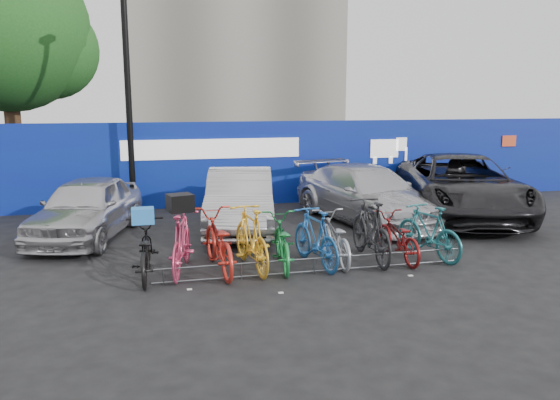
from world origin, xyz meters
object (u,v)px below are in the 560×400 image
object	(u,v)px
car_3	(460,186)
bike_8	(397,237)
bike_6	(334,238)
bike_9	(429,231)
bike_rack	(314,265)
bike_5	(315,238)
bike_3	(251,238)
bike_4	(282,242)
lamppost	(128,89)
car_0	(87,208)
bike_1	(181,243)
car_2	(367,194)
bike_7	(371,230)
bike_2	(218,242)
bike_0	(145,251)
car_1	(240,200)
tree	(13,34)

from	to	relation	value
car_3	bike_8	distance (m)	4.69
bike_6	bike_9	xyz separation A→B (m)	(1.86, -0.15, 0.06)
bike_rack	bike_5	world-z (taller)	bike_5
bike_5	bike_3	bearing A→B (deg)	-12.39
bike_4	bike_5	world-z (taller)	bike_5
lamppost	bike_9	bearing A→B (deg)	-44.73
car_0	lamppost	bearing A→B (deg)	84.03
bike_1	bike_4	size ratio (longest dim) A/B	1.02
bike_6	car_2	bearing A→B (deg)	-119.68
bike_7	bike_8	distance (m)	0.54
car_3	bike_9	xyz separation A→B (m)	(-2.68, -3.29, -0.28)
car_3	bike_2	world-z (taller)	car_3
bike_0	lamppost	bearing A→B (deg)	-84.79
car_3	bike_1	size ratio (longest dim) A/B	3.11
car_1	bike_2	distance (m)	3.22
bike_0	bike_4	bearing A→B (deg)	-176.83
bike_rack	lamppost	bearing A→B (deg)	118.07
bike_7	bike_8	size ratio (longest dim) A/B	1.17
bike_rack	bike_4	distance (m)	0.77
car_1	car_0	bearing A→B (deg)	-169.11
bike_1	car_3	bearing A→B (deg)	-144.76
car_1	tree	bearing A→B (deg)	141.14
bike_7	bike_4	bearing A→B (deg)	1.99
bike_2	bike_3	bearing A→B (deg)	172.13
car_0	tree	bearing A→B (deg)	125.70
tree	bike_2	distance (m)	12.22
car_2	bike_rack	bearing A→B (deg)	-137.08
bike_3	bike_5	bearing A→B (deg)	170.18
car_1	car_2	world-z (taller)	car_1
car_2	bike_9	distance (m)	3.28
bike_1	bike_3	bearing A→B (deg)	-171.69
bike_4	bike_0	bearing A→B (deg)	8.37
tree	car_3	size ratio (longest dim) A/B	1.35
tree	car_1	world-z (taller)	tree
bike_2	bike_4	size ratio (longest dim) A/B	1.13
lamppost	bike_0	distance (m)	6.20
tree	car_0	world-z (taller)	tree
bike_2	car_3	bearing A→B (deg)	-159.78
bike_1	bike_7	size ratio (longest dim) A/B	0.93
car_3	bike_rack	bearing A→B (deg)	-126.92
car_1	bike_2	size ratio (longest dim) A/B	2.06
lamppost	car_2	size ratio (longest dim) A/B	1.28
lamppost	bike_0	size ratio (longest dim) A/B	3.34
lamppost	car_1	size ratio (longest dim) A/B	1.44
bike_2	bike_6	distance (m)	2.20
bike_0	bike_2	size ratio (longest dim) A/B	0.89
bike_rack	bike_4	bearing A→B (deg)	132.01
bike_rack	bike_7	distance (m)	1.44
bike_3	bike_6	size ratio (longest dim) A/B	1.09
lamppost	bike_7	world-z (taller)	lamppost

